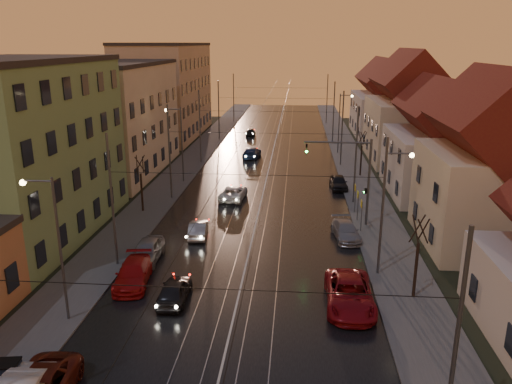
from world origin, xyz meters
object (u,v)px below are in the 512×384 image
(driving_car_2, at_px, (233,193))
(parked_left_3, at_px, (147,251))
(parked_right_2, at_px, (338,182))
(driving_car_4, at_px, (250,132))
(parked_left_2, at_px, (133,274))
(parked_right_1, at_px, (346,231))
(driving_car_3, at_px, (252,152))
(street_lamp_2, at_px, (179,137))
(driving_car_1, at_px, (198,229))
(parked_right_0, at_px, (350,294))
(street_lamp_0, at_px, (53,236))
(dumpster, at_px, (5,375))
(street_lamp_1, at_px, (388,198))
(street_lamp_3, at_px, (342,117))
(traffic_light_mast, at_px, (357,171))
(driving_car_0, at_px, (174,290))

(driving_car_2, xyz_separation_m, parked_left_3, (-4.11, -14.48, 0.10))
(parked_right_2, bearing_deg, driving_car_4, 109.25)
(parked_left_2, distance_m, parked_right_2, 26.49)
(parked_right_1, bearing_deg, driving_car_3, 102.57)
(parked_left_3, bearing_deg, parked_left_2, -88.49)
(street_lamp_2, relative_size, driving_car_1, 2.14)
(parked_right_1, bearing_deg, parked_left_3, -166.29)
(driving_car_4, bearing_deg, street_lamp_2, 78.20)
(driving_car_2, bearing_deg, parked_right_0, 119.85)
(street_lamp_0, relative_size, dumpster, 6.67)
(street_lamp_0, distance_m, parked_left_2, 6.62)
(street_lamp_1, distance_m, street_lamp_3, 36.00)
(street_lamp_0, distance_m, driving_car_1, 14.21)
(street_lamp_1, height_order, driving_car_2, street_lamp_1)
(street_lamp_0, relative_size, traffic_light_mast, 1.11)
(driving_car_1, height_order, parked_right_1, parked_right_1)
(traffic_light_mast, bearing_deg, street_lamp_3, 87.73)
(street_lamp_0, distance_m, parked_right_2, 31.88)
(traffic_light_mast, xyz_separation_m, driving_car_4, (-12.22, 40.44, -3.99))
(driving_car_2, distance_m, parked_left_2, 18.33)
(dumpster, bearing_deg, driving_car_2, 69.00)
(parked_left_3, bearing_deg, driving_car_3, 81.78)
(street_lamp_3, xyz_separation_m, dumpster, (-18.12, -49.55, -4.19))
(driving_car_1, bearing_deg, driving_car_2, -104.74)
(street_lamp_1, distance_m, parked_right_2, 19.36)
(street_lamp_2, height_order, driving_car_4, street_lamp_2)
(parked_left_3, height_order, parked_right_2, parked_left_3)
(street_lamp_3, distance_m, parked_right_0, 41.51)
(driving_car_0, xyz_separation_m, parked_left_3, (-3.18, 5.29, 0.08))
(street_lamp_1, bearing_deg, parked_right_1, 111.14)
(driving_car_4, xyz_separation_m, dumpster, (-4.79, -61.99, 0.09))
(traffic_light_mast, bearing_deg, street_lamp_0, -136.90)
(street_lamp_0, relative_size, street_lamp_1, 1.00)
(parked_right_1, bearing_deg, driving_car_0, -142.49)
(traffic_light_mast, bearing_deg, parked_right_0, -96.98)
(driving_car_1, distance_m, parked_right_0, 14.44)
(street_lamp_1, xyz_separation_m, dumpster, (-18.12, -13.55, -4.19))
(driving_car_0, bearing_deg, driving_car_4, -90.21)
(parked_right_2, distance_m, dumpster, 36.40)
(street_lamp_3, bearing_deg, driving_car_0, -107.12)
(parked_right_2, bearing_deg, driving_car_2, -159.17)
(driving_car_1, xyz_separation_m, dumpster, (-4.83, -18.18, 0.08))
(street_lamp_1, height_order, parked_left_3, street_lamp_1)
(parked_left_2, xyz_separation_m, parked_left_3, (-0.14, 3.41, 0.05))
(driving_car_0, distance_m, dumpster, 9.80)
(street_lamp_2, xyz_separation_m, parked_right_2, (16.69, -1.16, -4.20))
(street_lamp_2, bearing_deg, street_lamp_0, -90.00)
(parked_right_0, height_order, parked_right_2, parked_right_0)
(street_lamp_1, xyz_separation_m, parked_right_1, (-2.00, 5.17, -4.25))
(driving_car_3, bearing_deg, street_lamp_0, 85.23)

